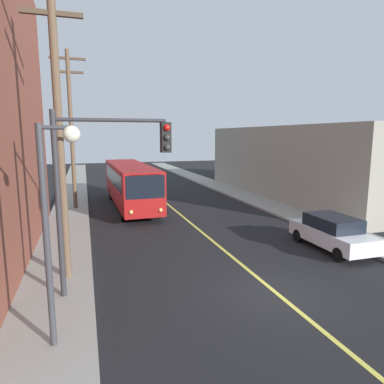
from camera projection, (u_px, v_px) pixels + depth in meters
name	position (u px, v px, depth m)	size (l,w,h in m)	color
ground_plane	(276.00, 293.00, 11.79)	(120.00, 120.00, 0.00)	black
sidewalk_left	(66.00, 232.00, 19.06)	(2.50, 90.00, 0.15)	gray
sidewalk_right	(292.00, 214.00, 23.33)	(2.50, 90.00, 0.15)	gray
lane_stripe_center	(171.00, 207.00, 25.91)	(0.16, 60.00, 0.01)	#D8CC4C
building_right_warehouse	(323.00, 161.00, 31.00)	(12.00, 23.00, 6.13)	gray
city_bus	(130.00, 183.00, 25.90)	(2.82, 12.20, 3.20)	maroon
parked_car_white	(332.00, 232.00, 16.21)	(1.85, 4.41, 1.62)	silver
utility_pole_near	(58.00, 116.00, 11.87)	(2.40, 0.28, 10.71)	brown
utility_pole_mid	(71.00, 124.00, 24.04)	(2.40, 0.28, 11.01)	brown
traffic_signal_left_corner	(107.00, 169.00, 11.07)	(3.75, 0.48, 6.00)	#2D2D33
street_lamp_left	(54.00, 205.00, 8.14)	(0.98, 0.40, 5.50)	#38383D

